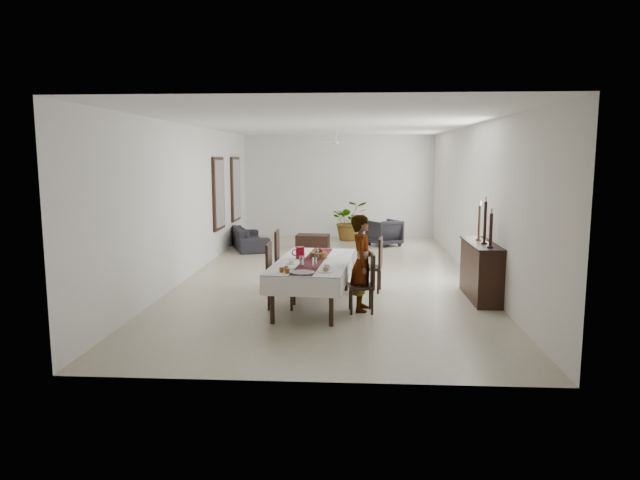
# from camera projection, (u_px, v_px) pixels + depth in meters

# --- Properties ---
(floor) EXTENTS (6.00, 12.00, 0.00)m
(floor) POSITION_uv_depth(u_px,v_px,m) (331.00, 274.00, 12.40)
(floor) COLOR #B9B193
(floor) RESTS_ON ground
(ceiling) EXTENTS (6.00, 12.00, 0.02)m
(ceiling) POSITION_uv_depth(u_px,v_px,m) (331.00, 125.00, 11.93)
(ceiling) COLOR white
(ceiling) RESTS_ON wall_back
(wall_back) EXTENTS (6.00, 0.02, 3.20)m
(wall_back) POSITION_uv_depth(u_px,v_px,m) (339.00, 186.00, 18.09)
(wall_back) COLOR white
(wall_back) RESTS_ON floor
(wall_front) EXTENTS (6.00, 0.02, 3.20)m
(wall_front) POSITION_uv_depth(u_px,v_px,m) (308.00, 243.00, 6.24)
(wall_front) COLOR white
(wall_front) RESTS_ON floor
(wall_left) EXTENTS (0.02, 12.00, 3.20)m
(wall_left) POSITION_uv_depth(u_px,v_px,m) (193.00, 200.00, 12.34)
(wall_left) COLOR white
(wall_left) RESTS_ON floor
(wall_right) EXTENTS (0.02, 12.00, 3.20)m
(wall_right) POSITION_uv_depth(u_px,v_px,m) (473.00, 201.00, 11.99)
(wall_right) COLOR white
(wall_right) RESTS_ON floor
(dining_table_top) EXTENTS (1.23, 2.55, 0.05)m
(dining_table_top) POSITION_uv_depth(u_px,v_px,m) (313.00, 263.00, 9.70)
(dining_table_top) COLOR black
(dining_table_top) RESTS_ON table_leg_fl
(table_leg_fl) EXTENTS (0.08, 0.08, 0.72)m
(table_leg_fl) POSITION_uv_depth(u_px,v_px,m) (272.00, 301.00, 8.67)
(table_leg_fl) COLOR black
(table_leg_fl) RESTS_ON floor
(table_leg_fr) EXTENTS (0.08, 0.08, 0.72)m
(table_leg_fr) POSITION_uv_depth(u_px,v_px,m) (331.00, 303.00, 8.54)
(table_leg_fr) COLOR black
(table_leg_fr) RESTS_ON floor
(table_leg_bl) EXTENTS (0.08, 0.08, 0.72)m
(table_leg_bl) POSITION_uv_depth(u_px,v_px,m) (300.00, 271.00, 10.97)
(table_leg_bl) COLOR black
(table_leg_bl) RESTS_ON floor
(table_leg_br) EXTENTS (0.08, 0.08, 0.72)m
(table_leg_br) POSITION_uv_depth(u_px,v_px,m) (346.00, 272.00, 10.84)
(table_leg_br) COLOR black
(table_leg_br) RESTS_ON floor
(tablecloth_top) EXTENTS (1.43, 2.75, 0.01)m
(tablecloth_top) POSITION_uv_depth(u_px,v_px,m) (313.00, 261.00, 9.70)
(tablecloth_top) COLOR silver
(tablecloth_top) RESTS_ON dining_table_top
(tablecloth_drape_left) EXTENTS (0.23, 2.65, 0.31)m
(tablecloth_drape_left) POSITION_uv_depth(u_px,v_px,m) (279.00, 268.00, 9.80)
(tablecloth_drape_left) COLOR white
(tablecloth_drape_left) RESTS_ON dining_table_top
(tablecloth_drape_right) EXTENTS (0.23, 2.65, 0.31)m
(tablecloth_drape_right) POSITION_uv_depth(u_px,v_px,m) (349.00, 270.00, 9.63)
(tablecloth_drape_right) COLOR silver
(tablecloth_drape_right) RESTS_ON dining_table_top
(tablecloth_drape_near) EXTENTS (1.21, 0.11, 0.31)m
(tablecloth_drape_near) POSITION_uv_depth(u_px,v_px,m) (300.00, 287.00, 8.42)
(tablecloth_drape_near) COLOR white
(tablecloth_drape_near) RESTS_ON dining_table_top
(tablecloth_drape_far) EXTENTS (1.21, 0.11, 0.31)m
(tablecloth_drape_far) POSITION_uv_depth(u_px,v_px,m) (324.00, 256.00, 11.01)
(tablecloth_drape_far) COLOR white
(tablecloth_drape_far) RESTS_ON dining_table_top
(table_runner) EXTENTS (0.57, 2.59, 0.00)m
(table_runner) POSITION_uv_depth(u_px,v_px,m) (313.00, 260.00, 9.70)
(table_runner) COLOR #56181C
(table_runner) RESTS_ON tablecloth_top
(red_pitcher) EXTENTS (0.17, 0.17, 0.21)m
(red_pitcher) POSITION_uv_depth(u_px,v_px,m) (300.00, 253.00, 9.87)
(red_pitcher) COLOR maroon
(red_pitcher) RESTS_ON tablecloth_top
(pitcher_handle) EXTENTS (0.12, 0.03, 0.12)m
(pitcher_handle) POSITION_uv_depth(u_px,v_px,m) (295.00, 253.00, 9.88)
(pitcher_handle) COLOR maroon
(pitcher_handle) RESTS_ON red_pitcher
(wine_glass_near) EXTENTS (0.07, 0.07, 0.17)m
(wine_glass_near) POSITION_uv_depth(u_px,v_px,m) (315.00, 263.00, 9.01)
(wine_glass_near) COLOR white
(wine_glass_near) RESTS_ON tablecloth_top
(wine_glass_mid) EXTENTS (0.07, 0.07, 0.17)m
(wine_glass_mid) POSITION_uv_depth(u_px,v_px,m) (302.00, 261.00, 9.14)
(wine_glass_mid) COLOR silver
(wine_glass_mid) RESTS_ON tablecloth_top
(wine_glass_far) EXTENTS (0.07, 0.07, 0.17)m
(wine_glass_far) POSITION_uv_depth(u_px,v_px,m) (317.00, 255.00, 9.73)
(wine_glass_far) COLOR silver
(wine_glass_far) RESTS_ON tablecloth_top
(teacup_right) EXTENTS (0.09, 0.09, 0.06)m
(teacup_right) POSITION_uv_depth(u_px,v_px,m) (327.00, 266.00, 9.04)
(teacup_right) COLOR silver
(teacup_right) RESTS_ON saucer_right
(saucer_right) EXTENTS (0.15, 0.15, 0.01)m
(saucer_right) POSITION_uv_depth(u_px,v_px,m) (327.00, 268.00, 9.05)
(saucer_right) COLOR white
(saucer_right) RESTS_ON tablecloth_top
(teacup_left) EXTENTS (0.09, 0.09, 0.06)m
(teacup_left) POSITION_uv_depth(u_px,v_px,m) (292.00, 262.00, 9.38)
(teacup_left) COLOR white
(teacup_left) RESTS_ON saucer_left
(saucer_left) EXTENTS (0.15, 0.15, 0.01)m
(saucer_left) POSITION_uv_depth(u_px,v_px,m) (292.00, 264.00, 9.39)
(saucer_left) COLOR white
(saucer_left) RESTS_ON tablecloth_top
(plate_near_right) EXTENTS (0.25, 0.25, 0.02)m
(plate_near_right) POSITION_uv_depth(u_px,v_px,m) (326.00, 271.00, 8.74)
(plate_near_right) COLOR silver
(plate_near_right) RESTS_ON tablecloth_top
(bread_near_right) EXTENTS (0.09, 0.09, 0.09)m
(bread_near_right) POSITION_uv_depth(u_px,v_px,m) (326.00, 270.00, 8.74)
(bread_near_right) COLOR tan
(bread_near_right) RESTS_ON plate_near_right
(plate_near_left) EXTENTS (0.25, 0.25, 0.02)m
(plate_near_left) POSITION_uv_depth(u_px,v_px,m) (287.00, 268.00, 8.98)
(plate_near_left) COLOR silver
(plate_near_left) RESTS_ON tablecloth_top
(plate_far_left) EXTENTS (0.25, 0.25, 0.02)m
(plate_far_left) POSITION_uv_depth(u_px,v_px,m) (300.00, 254.00, 10.30)
(plate_far_left) COLOR white
(plate_far_left) RESTS_ON tablecloth_top
(serving_tray) EXTENTS (0.37, 0.37, 0.02)m
(serving_tray) POSITION_uv_depth(u_px,v_px,m) (302.00, 273.00, 8.64)
(serving_tray) COLOR #45454A
(serving_tray) RESTS_ON tablecloth_top
(jam_jar_a) EXTENTS (0.07, 0.07, 0.08)m
(jam_jar_a) POSITION_uv_depth(u_px,v_px,m) (287.00, 271.00, 8.63)
(jam_jar_a) COLOR brown
(jam_jar_a) RESTS_ON tablecloth_top
(jam_jar_b) EXTENTS (0.07, 0.07, 0.08)m
(jam_jar_b) POSITION_uv_depth(u_px,v_px,m) (282.00, 270.00, 8.71)
(jam_jar_b) COLOR brown
(jam_jar_b) RESTS_ON tablecloth_top
(jam_jar_c) EXTENTS (0.07, 0.07, 0.08)m
(jam_jar_c) POSITION_uv_depth(u_px,v_px,m) (286.00, 269.00, 8.80)
(jam_jar_c) COLOR brown
(jam_jar_c) RESTS_ON tablecloth_top
(fruit_basket) EXTENTS (0.31, 0.31, 0.10)m
(fruit_basket) POSITION_uv_depth(u_px,v_px,m) (319.00, 255.00, 9.93)
(fruit_basket) COLOR brown
(fruit_basket) RESTS_ON tablecloth_top
(fruit_red) EXTENTS (0.09, 0.09, 0.09)m
(fruit_red) POSITION_uv_depth(u_px,v_px,m) (320.00, 251.00, 9.94)
(fruit_red) COLOR #A71020
(fruit_red) RESTS_ON fruit_basket
(fruit_green) EXTENTS (0.08, 0.08, 0.08)m
(fruit_green) POSITION_uv_depth(u_px,v_px,m) (316.00, 250.00, 9.96)
(fruit_green) COLOR #547824
(fruit_green) RESTS_ON fruit_basket
(chair_right_near_seat) EXTENTS (0.44, 0.44, 0.05)m
(chair_right_near_seat) POSITION_uv_depth(u_px,v_px,m) (361.00, 286.00, 9.33)
(chair_right_near_seat) COLOR black
(chair_right_near_seat) RESTS_ON chair_right_near_leg_fl
(chair_right_near_leg_fl) EXTENTS (0.04, 0.04, 0.41)m
(chair_right_near_leg_fl) POSITION_uv_depth(u_px,v_px,m) (372.00, 302.00, 9.19)
(chair_right_near_leg_fl) COLOR black
(chair_right_near_leg_fl) RESTS_ON floor
(chair_right_near_leg_fr) EXTENTS (0.04, 0.04, 0.41)m
(chair_right_near_leg_fr) POSITION_uv_depth(u_px,v_px,m) (370.00, 297.00, 9.53)
(chair_right_near_leg_fr) COLOR black
(chair_right_near_leg_fr) RESTS_ON floor
(chair_right_near_leg_bl) EXTENTS (0.04, 0.04, 0.41)m
(chair_right_near_leg_bl) POSITION_uv_depth(u_px,v_px,m) (351.00, 303.00, 9.19)
(chair_right_near_leg_bl) COLOR black
(chair_right_near_leg_bl) RESTS_ON floor
(chair_right_near_leg_br) EXTENTS (0.04, 0.04, 0.41)m
(chair_right_near_leg_br) POSITION_uv_depth(u_px,v_px,m) (350.00, 297.00, 9.52)
(chair_right_near_leg_br) COLOR black
(chair_right_near_leg_br) RESTS_ON floor
(chair_right_near_back) EXTENTS (0.07, 0.41, 0.53)m
(chair_right_near_back) POSITION_uv_depth(u_px,v_px,m) (373.00, 269.00, 9.29)
(chair_right_near_back) COLOR black
(chair_right_near_back) RESTS_ON chair_right_near_seat
(chair_right_far_seat) EXTENTS (0.49, 0.49, 0.05)m
(chair_right_far_seat) POSITION_uv_depth(u_px,v_px,m) (370.00, 268.00, 10.76)
(chair_right_far_seat) COLOR black
(chair_right_far_seat) RESTS_ON chair_right_far_leg_fl
(chair_right_far_leg_fl) EXTENTS (0.05, 0.05, 0.43)m
(chair_right_far_leg_fl) POSITION_uv_depth(u_px,v_px,m) (378.00, 283.00, 10.59)
(chair_right_far_leg_fl) COLOR black
(chair_right_far_leg_fl) RESTS_ON floor
(chair_right_far_leg_fr) EXTENTS (0.05, 0.05, 0.43)m
(chair_right_far_leg_fr) POSITION_uv_depth(u_px,v_px,m) (380.00, 279.00, 10.94)
(chair_right_far_leg_fr) COLOR black
(chair_right_far_leg_fr) RESTS_ON floor
(chair_right_far_leg_bl) EXTENTS (0.05, 0.05, 0.43)m
(chair_right_far_leg_bl) POSITION_uv_depth(u_px,v_px,m) (359.00, 282.00, 10.66)
(chair_right_far_leg_bl) COLOR black
(chair_right_far_leg_bl) RESTS_ON floor
(chair_right_far_leg_br) EXTENTS (0.05, 0.05, 0.43)m
(chair_right_far_leg_br) POSITION_uv_depth(u_px,v_px,m) (362.00, 278.00, 11.01)
(chair_right_far_leg_br) COLOR black
(chair_right_far_leg_br) RESTS_ON floor
(chair_right_far_back) EXTENTS (0.10, 0.44, 0.56)m
(chair_right_far_back) POSITION_uv_depth(u_px,v_px,m) (381.00, 253.00, 10.68)
(chair_right_far_back) COLOR black
(chair_right_far_back) RESTS_ON chair_right_far_seat
(chair_left_near_seat) EXTENTS (0.47, 0.47, 0.05)m
(chair_left_near_seat) POSITION_uv_depth(u_px,v_px,m) (282.00, 279.00, 9.59)
(chair_left_near_seat) COLOR black
(chair_left_near_seat) RESTS_ON chair_left_near_leg_fl
(chair_left_near_leg_fl) EXTENTS (0.05, 0.05, 0.46)m
(chair_left_near_leg_fl) POSITION_uv_depth(u_px,v_px,m) (272.00, 292.00, 9.83)
(chair_left_near_leg_fl) COLOR black
(chair_left_near_leg_fl) RESTS_ON floor
(chair_left_near_leg_fr) EXTENTS (0.05, 0.05, 0.46)m
(chair_left_near_leg_fr) POSITION_uv_depth(u_px,v_px,m) (269.00, 297.00, 9.45)
(chair_left_near_leg_fr) COLOR black
(chair_left_near_leg_fr) RESTS_ON floor
(chair_left_near_leg_bl) EXTENTS (0.05, 0.05, 0.46)m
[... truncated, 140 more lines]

